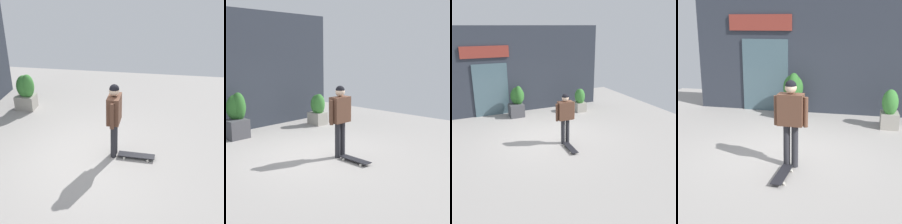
{
  "view_description": "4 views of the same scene",
  "coord_description": "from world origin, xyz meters",
  "views": [
    {
      "loc": [
        -5.79,
        -1.58,
        4.05
      ],
      "look_at": [
        0.22,
        -0.66,
        1.09
      ],
      "focal_mm": 50.96,
      "sensor_mm": 36.0,
      "label": 1
    },
    {
      "loc": [
        -5.27,
        -5.73,
        2.5
      ],
      "look_at": [
        0.22,
        -0.66,
        1.09
      ],
      "focal_mm": 52.26,
      "sensor_mm": 36.0,
      "label": 2
    },
    {
      "loc": [
        -3.13,
        -8.08,
        3.78
      ],
      "look_at": [
        0.22,
        -0.66,
        1.09
      ],
      "focal_mm": 42.42,
      "sensor_mm": 36.0,
      "label": 3
    },
    {
      "loc": [
        1.48,
        -6.42,
        2.72
      ],
      "look_at": [
        0.22,
        -0.66,
        1.09
      ],
      "focal_mm": 51.96,
      "sensor_mm": 36.0,
      "label": 4
    }
  ],
  "objects": [
    {
      "name": "ground_plane",
      "position": [
        0.0,
        0.0,
        0.0
      ],
      "size": [
        12.0,
        12.0,
        0.0
      ],
      "primitive_type": "plane",
      "color": "#9E9993"
    },
    {
      "name": "building_facade",
      "position": [
        -0.05,
        3.42,
        1.87
      ],
      "size": [
        7.32,
        0.31,
        3.76
      ],
      "color": "#2D333D",
      "rests_on": "ground_plane"
    },
    {
      "name": "skateboarder",
      "position": [
        0.24,
        -0.7,
        1.06
      ],
      "size": [
        0.66,
        0.27,
        1.71
      ],
      "rotation": [
        0.0,
        0.0,
        -1.6
      ],
      "color": "#28282D",
      "rests_on": "ground_plane"
    },
    {
      "name": "skateboard",
      "position": [
        0.19,
        -1.21,
        0.06
      ],
      "size": [
        0.28,
        0.83,
        0.08
      ],
      "rotation": [
        0.0,
        0.0,
        -1.62
      ],
      "color": "black",
      "rests_on": "ground_plane"
    },
    {
      "name": "planter_box_left",
      "position": [
        2.29,
        2.2,
        0.55
      ],
      "size": [
        0.46,
        0.56,
        1.07
      ],
      "color": "gray",
      "rests_on": "ground_plane"
    },
    {
      "name": "planter_box_right",
      "position": [
        -0.47,
        2.72,
        0.68
      ],
      "size": [
        0.7,
        0.64,
        1.32
      ],
      "color": "#47474C",
      "rests_on": "ground_plane"
    }
  ]
}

